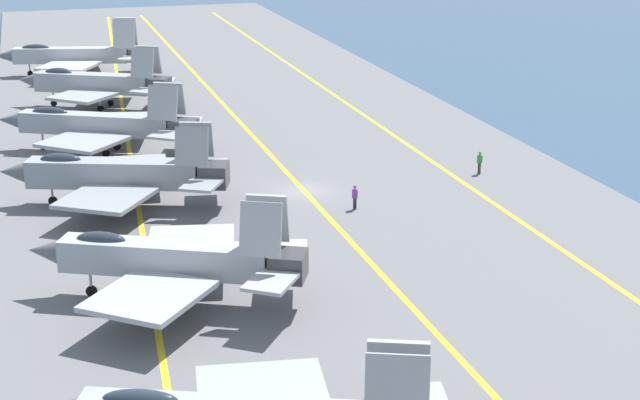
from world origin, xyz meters
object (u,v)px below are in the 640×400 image
at_px(parked_jet_fourth, 117,174).
at_px(parked_jet_fifth, 100,124).
at_px(parked_jet_third, 170,259).
at_px(crew_purple_vest, 355,196).
at_px(parked_jet_sixth, 96,83).
at_px(crew_green_vest, 480,162).
at_px(parked_jet_seventh, 75,55).

xyz_separation_m(parked_jet_fourth, parked_jet_fifth, (14.34, -0.01, 0.09)).
distance_m(parked_jet_third, crew_purple_vest, 18.72).
bearing_deg(parked_jet_third, parked_jet_sixth, 0.16).
height_order(parked_jet_third, crew_green_vest, parked_jet_third).
xyz_separation_m(parked_jet_sixth, crew_green_vest, (-31.41, -26.49, -1.54)).
distance_m(crew_purple_vest, crew_green_vest, 13.00).
bearing_deg(parked_jet_fifth, parked_jet_seventh, 0.02).
height_order(parked_jet_fourth, parked_jet_fifth, parked_jet_fifth).
distance_m(parked_jet_fifth, crew_green_vest, 31.12).
xyz_separation_m(parked_jet_seventh, crew_green_vest, (-49.17, -27.47, -1.37)).
height_order(parked_jet_third, parked_jet_sixth, parked_jet_sixth).
relative_size(parked_jet_fifth, parked_jet_sixth, 1.09).
bearing_deg(crew_purple_vest, parked_jet_third, 129.28).
distance_m(parked_jet_fourth, parked_jet_seventh, 48.95).
bearing_deg(parked_jet_third, parked_jet_seventh, 0.97).
bearing_deg(parked_jet_sixth, crew_purple_vest, -158.30).
bearing_deg(crew_purple_vest, parked_jet_seventh, 15.97).
distance_m(parked_jet_fifth, parked_jet_sixth, 16.88).
bearing_deg(parked_jet_third, parked_jet_fifth, 2.02).
distance_m(parked_jet_fifth, crew_purple_vest, 25.20).
bearing_deg(parked_jet_fifth, crew_purple_vest, -141.81).
xyz_separation_m(parked_jet_fourth, crew_green_vest, (-0.22, -27.47, -1.35)).
relative_size(parked_jet_third, parked_jet_seventh, 0.88).
distance_m(parked_jet_third, parked_jet_fifth, 31.60).
relative_size(parked_jet_fifth, parked_jet_seventh, 0.97).
relative_size(parked_jet_sixth, crew_purple_vest, 8.99).
xyz_separation_m(parked_jet_fourth, crew_purple_vest, (-5.44, -15.56, -1.39)).
distance_m(parked_jet_third, parked_jet_sixth, 48.44).
distance_m(parked_jet_fourth, crew_purple_vest, 16.54).
bearing_deg(parked_jet_seventh, parked_jet_fifth, -179.98).
bearing_deg(parked_jet_seventh, parked_jet_sixth, -176.82).
distance_m(parked_jet_third, parked_jet_fourth, 17.29).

